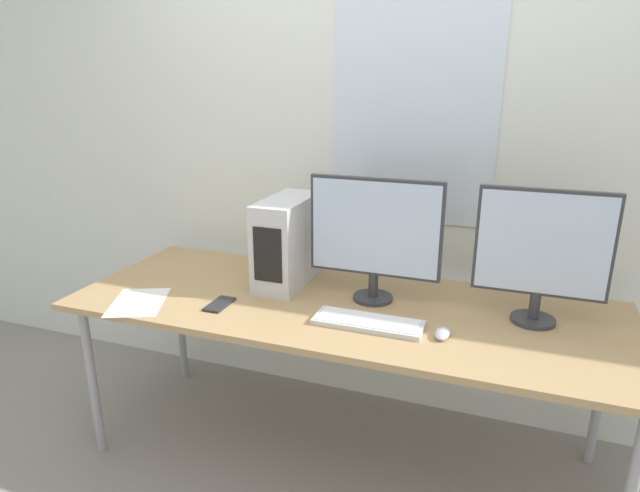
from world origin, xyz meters
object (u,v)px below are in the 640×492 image
object	(u,v)px
monitor_main	(375,233)
keyboard	(368,322)
pc_tower	(287,241)
cell_phone	(220,304)
mouse	(442,333)
monitor_right_near	(542,250)

from	to	relation	value
monitor_main	keyboard	world-z (taller)	monitor_main
pc_tower	cell_phone	world-z (taller)	pc_tower
keyboard	cell_phone	distance (m)	0.63
mouse	cell_phone	world-z (taller)	mouse
monitor_main	monitor_right_near	bearing A→B (deg)	0.16
monitor_main	keyboard	size ratio (longest dim) A/B	1.31
monitor_main	keyboard	distance (m)	0.38
monitor_right_near	cell_phone	size ratio (longest dim) A/B	3.41
monitor_main	mouse	distance (m)	0.49
keyboard	monitor_right_near	bearing A→B (deg)	22.43
cell_phone	monitor_right_near	bearing A→B (deg)	12.94
keyboard	mouse	xyz separation A→B (m)	(0.28, -0.00, 0.00)
mouse	cell_phone	bearing A→B (deg)	-178.04
mouse	monitor_main	bearing A→B (deg)	143.04
monitor_right_near	keyboard	xyz separation A→B (m)	(-0.59, -0.24, -0.28)
pc_tower	monitor_main	distance (m)	0.44
pc_tower	monitor_main	world-z (taller)	monitor_main
monitor_main	cell_phone	size ratio (longest dim) A/B	3.59
cell_phone	mouse	bearing A→B (deg)	2.12
mouse	cell_phone	xyz separation A→B (m)	(-0.91, -0.03, -0.01)
monitor_main	monitor_right_near	world-z (taller)	same
monitor_main	cell_phone	bearing A→B (deg)	-154.75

